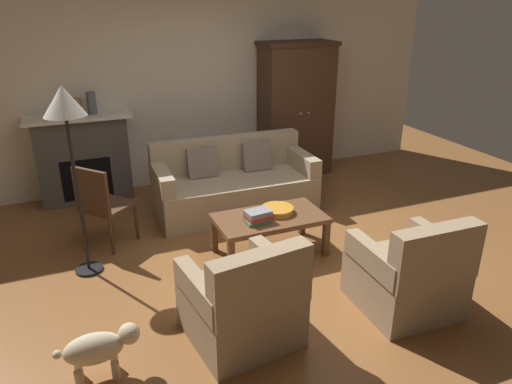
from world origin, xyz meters
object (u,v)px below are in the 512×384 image
floor_lamp (65,113)px  mantel_vase_bronze (76,107)px  dog (99,348)px  mantel_vase_slate (92,103)px  fruit_bowl (277,210)px  book_stack (258,216)px  armchair_near_left (243,304)px  couch (234,185)px  armchair_near_right (409,276)px  armoire (296,110)px  side_chair_wooden (101,202)px  coffee_table (270,221)px  fireplace (84,158)px

floor_lamp → mantel_vase_bronze: bearing=85.4°
dog → mantel_vase_slate: bearing=83.9°
fruit_bowl → mantel_vase_bronze: size_ratio=1.60×
book_stack → armchair_near_left: armchair_near_left is taller
fruit_bowl → armchair_near_left: 1.45m
mantel_vase_bronze → mantel_vase_slate: 0.18m
couch → armchair_near_right: armchair_near_right is taller
mantel_vase_bronze → armchair_near_right: bearing=-56.5°
dog → armoire: bearing=46.2°
armchair_near_right → couch: bearing=104.7°
couch → side_chair_wooden: 1.64m
armoire → fruit_bowl: bearing=-120.9°
fruit_bowl → mantel_vase_bronze: bearing=128.8°
armchair_near_right → book_stack: bearing=124.8°
book_stack → armchair_near_left: size_ratio=0.30×
side_chair_wooden → dog: side_chair_wooden is taller
armchair_near_left → dog: armchair_near_left is taller
couch → armchair_near_left: (-0.76, -2.31, -0.00)m
mantel_vase_bronze → side_chair_wooden: size_ratio=0.23×
armoire → coffee_table: 2.57m
armchair_near_left → floor_lamp: size_ratio=0.49×
coffee_table → armchair_near_right: 1.47m
armchair_near_right → coffee_table: bearing=118.0°
coffee_table → side_chair_wooden: (-1.54, 0.80, 0.15)m
armoire → mantel_vase_bronze: bearing=178.8°
couch → armchair_near_right: size_ratio=2.20×
coffee_table → side_chair_wooden: size_ratio=1.22×
coffee_table → dog: (-1.78, -1.14, -0.12)m
coffee_table → book_stack: size_ratio=4.20×
fireplace → mantel_vase_bronze: (0.00, -0.02, 0.65)m
armchair_near_left → armchair_near_right: size_ratio=1.00×
side_chair_wooden → floor_lamp: 1.14m
book_stack → dog: 1.95m
dog → coffee_table: bearing=32.7°
book_stack → dog: bearing=-146.6°
floor_lamp → dog: (-0.03, -1.50, -1.30)m
coffee_table → mantel_vase_slate: (-1.43, 2.18, 0.89)m
side_chair_wooden → floor_lamp: bearing=-115.9°
couch → floor_lamp: floor_lamp is taller
fruit_bowl → mantel_vase_slate: (-1.53, 2.13, 0.81)m
fruit_bowl → dog: bearing=-147.8°
armchair_near_right → mantel_vase_bronze: bearing=123.5°
coffee_table → fireplace: bearing=126.2°
mantel_vase_bronze → floor_lamp: floor_lamp is taller
floor_lamp → dog: bearing=-91.0°
dog → couch: bearing=51.8°
fruit_bowl → side_chair_wooden: bearing=155.5°
armoire → floor_lamp: bearing=-150.4°
mantel_vase_bronze → fruit_bowl: bearing=-51.2°
fruit_bowl → fireplace: bearing=128.5°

